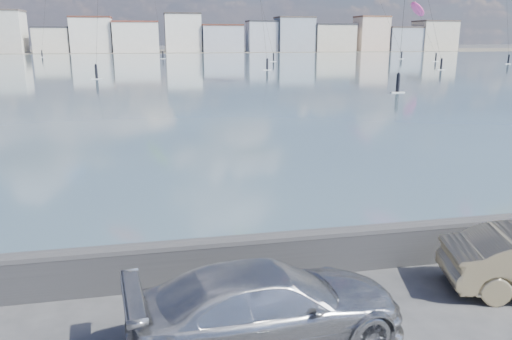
# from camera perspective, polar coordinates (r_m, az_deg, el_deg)

# --- Properties ---
(bay_water) EXTENTS (500.00, 177.00, 0.00)m
(bay_water) POSITION_cam_1_polar(r_m,az_deg,el_deg) (99.10, -11.14, 11.56)
(bay_water) COLOR #445D67
(bay_water) RESTS_ON ground
(far_shore_strip) EXTENTS (500.00, 60.00, 0.00)m
(far_shore_strip) POSITION_cam_1_polar(r_m,az_deg,el_deg) (207.52, -11.65, 13.14)
(far_shore_strip) COLOR #4C473D
(far_shore_strip) RESTS_ON ground
(seawall) EXTENTS (400.00, 0.36, 1.08)m
(seawall) POSITION_cam_1_polar(r_m,az_deg,el_deg) (11.28, -3.69, -9.93)
(seawall) COLOR #28282B
(seawall) RESTS_ON ground
(far_buildings) EXTENTS (240.79, 13.26, 14.60)m
(far_buildings) POSITION_cam_1_polar(r_m,az_deg,el_deg) (193.46, -11.31, 14.84)
(far_buildings) COLOR white
(far_buildings) RESTS_ON ground
(car_silver) EXTENTS (5.17, 2.54, 1.44)m
(car_silver) POSITION_cam_1_polar(r_m,az_deg,el_deg) (9.15, 1.46, -15.20)
(car_silver) COLOR #A4A5AA
(car_silver) RESTS_ON ground
(kitesurfer_3) EXTENTS (9.14, 17.92, 14.28)m
(kitesurfer_3) POSITION_cam_1_polar(r_m,az_deg,el_deg) (135.01, 17.99, 17.03)
(kitesurfer_3) COLOR #E5338C
(kitesurfer_3) RESTS_ON ground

